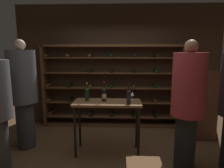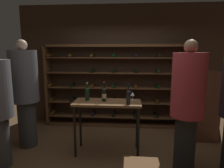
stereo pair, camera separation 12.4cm
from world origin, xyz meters
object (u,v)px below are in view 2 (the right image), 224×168
at_px(person_guest_blue_shirt, 25,89).
at_px(person_bystander_dark_jacket, 187,101).
at_px(wine_bottle_green_slim, 87,94).
at_px(wine_glass_stemmed_center, 133,94).
at_px(wine_bottle_gold_foil, 128,97).
at_px(tasting_table, 107,109).
at_px(wine_bottle_red_label, 104,94).
at_px(display_cabinet, 206,106).
at_px(wine_rack, 115,86).

distance_m(person_guest_blue_shirt, person_bystander_dark_jacket, 2.90).
xyz_separation_m(wine_bottle_green_slim, wine_glass_stemmed_center, (0.82, 0.10, -0.01)).
distance_m(person_guest_blue_shirt, wine_bottle_gold_foil, 1.99).
bearing_deg(wine_glass_stemmed_center, tasting_table, -162.12).
height_order(tasting_table, wine_bottle_red_label, wine_bottle_red_label).
relative_size(person_bystander_dark_jacket, wine_bottle_red_label, 5.74).
bearing_deg(wine_bottle_green_slim, wine_glass_stemmed_center, 6.68).
bearing_deg(tasting_table, display_cabinet, 19.64).
distance_m(person_bystander_dark_jacket, wine_glass_stemmed_center, 1.00).
height_order(wine_bottle_gold_foil, wine_glass_stemmed_center, wine_bottle_gold_foil).
distance_m(tasting_table, wine_bottle_gold_foil, 0.48).
bearing_deg(tasting_table, person_bystander_dark_jacket, -19.46).
bearing_deg(person_guest_blue_shirt, wine_bottle_red_label, 71.89).
bearing_deg(wine_glass_stemmed_center, person_guest_blue_shirt, -179.96).
relative_size(wine_rack, wine_glass_stemmed_center, 22.39).
height_order(person_bystander_dark_jacket, wine_bottle_gold_foil, person_bystander_dark_jacket).
xyz_separation_m(tasting_table, wine_bottle_red_label, (-0.06, 0.03, 0.25)).
distance_m(wine_rack, wine_bottle_gold_foil, 1.56).
bearing_deg(person_guest_blue_shirt, wine_bottle_gold_foil, 67.39).
bearing_deg(display_cabinet, wine_bottle_gold_foil, -151.82).
height_order(tasting_table, display_cabinet, display_cabinet).
height_order(display_cabinet, wine_bottle_gold_foil, display_cabinet).
bearing_deg(wine_bottle_green_slim, person_bystander_dark_jacket, -16.89).
bearing_deg(wine_bottle_gold_foil, display_cabinet, 28.18).
height_order(wine_bottle_red_label, wine_glass_stemmed_center, wine_bottle_red_label).
height_order(person_bystander_dark_jacket, wine_bottle_green_slim, person_bystander_dark_jacket).
bearing_deg(wine_rack, person_guest_blue_shirt, -143.22).
height_order(tasting_table, wine_glass_stemmed_center, wine_glass_stemmed_center).
bearing_deg(wine_rack, tasting_table, -91.67).
bearing_deg(wine_bottle_gold_foil, tasting_table, 157.28).
xyz_separation_m(person_guest_blue_shirt, person_bystander_dark_jacket, (2.84, -0.59, -0.02)).
height_order(wine_bottle_red_label, wine_bottle_gold_foil, wine_bottle_gold_foil).
relative_size(person_bystander_dark_jacket, wine_bottle_gold_foil, 5.58).
bearing_deg(person_bystander_dark_jacket, wine_bottle_gold_foil, 37.28).
relative_size(person_bystander_dark_jacket, display_cabinet, 1.39).
bearing_deg(display_cabinet, wine_bottle_green_slim, -164.33).
bearing_deg(wine_bottle_red_label, wine_rack, 85.80).
bearing_deg(person_guest_blue_shirt, wine_rack, 112.89).
bearing_deg(person_guest_blue_shirt, display_cabinet, 85.12).
distance_m(wine_rack, person_bystander_dark_jacket, 2.18).
relative_size(tasting_table, person_bystander_dark_jacket, 0.59).
xyz_separation_m(wine_rack, tasting_table, (-0.04, -1.36, -0.16)).
height_order(wine_rack, wine_bottle_gold_foil, wine_rack).
height_order(tasting_table, wine_bottle_gold_foil, wine_bottle_gold_foil).
relative_size(display_cabinet, wine_glass_stemmed_center, 9.62).
xyz_separation_m(display_cabinet, wine_bottle_red_label, (-2.05, -0.68, 0.36)).
height_order(wine_rack, wine_glass_stemmed_center, wine_rack).
height_order(display_cabinet, wine_glass_stemmed_center, display_cabinet).
distance_m(wine_rack, tasting_table, 1.37).
relative_size(person_guest_blue_shirt, wine_bottle_green_slim, 6.25).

